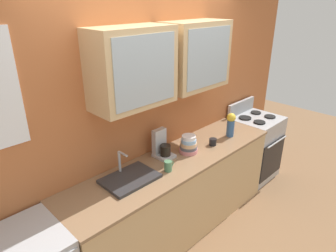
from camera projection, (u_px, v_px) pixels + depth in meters
ground_plane at (176, 229)px, 3.42m from camera, size 10.00×10.00×0.00m
back_wall_unit at (154, 101)px, 3.05m from camera, size 4.81×0.45×2.66m
counter at (176, 196)px, 3.24m from camera, size 2.56×0.64×0.90m
stove_range at (254, 147)px, 4.28m from camera, size 0.63×0.62×1.08m
sink_faucet at (130, 178)px, 2.71m from camera, size 0.48×0.35×0.25m
bowl_stack at (189, 145)px, 3.17m from camera, size 0.20×0.20×0.19m
vase at (231, 124)px, 3.51m from camera, size 0.10×0.10×0.29m
cup_near_sink at (168, 166)px, 2.84m from camera, size 0.11×0.07×0.10m
cup_near_bowls at (213, 142)px, 3.34m from camera, size 0.11×0.08×0.08m
coffee_maker at (162, 147)px, 3.08m from camera, size 0.17×0.20×0.29m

